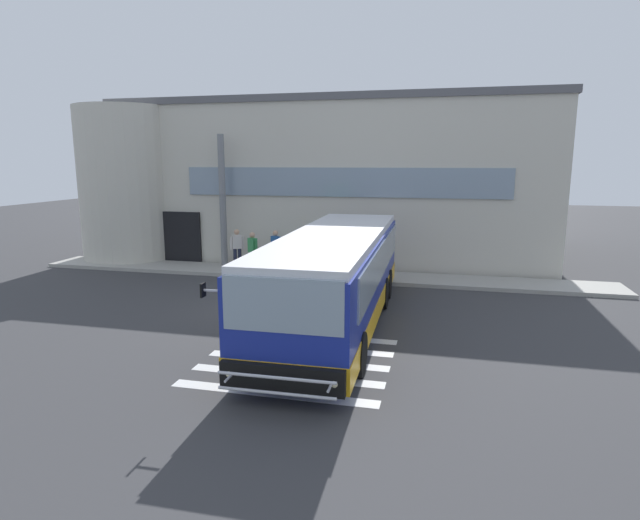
# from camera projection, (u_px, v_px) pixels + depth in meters

# --- Properties ---
(ground_plane) EXTENTS (80.00, 90.00, 0.02)m
(ground_plane) POSITION_uv_depth(u_px,v_px,m) (273.00, 308.00, 16.73)
(ground_plane) COLOR #353538
(ground_plane) RESTS_ON ground
(bay_paint_stripes) EXTENTS (4.40, 3.96, 0.01)m
(bay_paint_stripes) POSITION_uv_depth(u_px,v_px,m) (297.00, 361.00, 12.26)
(bay_paint_stripes) COLOR silver
(bay_paint_stripes) RESTS_ON ground
(terminal_building) EXTENTS (21.51, 13.80, 7.42)m
(terminal_building) POSITION_uv_depth(u_px,v_px,m) (330.00, 180.00, 27.25)
(terminal_building) COLOR beige
(terminal_building) RESTS_ON ground
(boarding_curb) EXTENTS (23.71, 2.00, 0.15)m
(boarding_curb) POSITION_uv_depth(u_px,v_px,m) (311.00, 274.00, 21.29)
(boarding_curb) COLOR #9E9B93
(boarding_curb) RESTS_ON ground
(entry_support_column) EXTENTS (0.28, 0.28, 5.64)m
(entry_support_column) POSITION_uv_depth(u_px,v_px,m) (223.00, 201.00, 22.25)
(entry_support_column) COLOR slate
(entry_support_column) RESTS_ON boarding_curb
(bus_main_foreground) EXTENTS (3.02, 11.00, 2.70)m
(bus_main_foreground) POSITION_uv_depth(u_px,v_px,m) (335.00, 280.00, 14.68)
(bus_main_foreground) COLOR navy
(bus_main_foreground) RESTS_ON ground
(passenger_near_column) EXTENTS (0.52, 0.38, 1.68)m
(passenger_near_column) POSITION_uv_depth(u_px,v_px,m) (237.00, 247.00, 21.98)
(passenger_near_column) COLOR #1E2338
(passenger_near_column) RESTS_ON boarding_curb
(passenger_by_doorway) EXTENTS (0.51, 0.39, 1.68)m
(passenger_by_doorway) POSITION_uv_depth(u_px,v_px,m) (253.00, 250.00, 21.10)
(passenger_by_doorway) COLOR #1E2338
(passenger_by_doorway) RESTS_ON boarding_curb
(passenger_at_curb_edge) EXTENTS (0.52, 0.49, 1.68)m
(passenger_at_curb_edge) POSITION_uv_depth(u_px,v_px,m) (276.00, 247.00, 21.65)
(passenger_at_curb_edge) COLOR #2D2D33
(passenger_at_curb_edge) RESTS_ON boarding_curb
(safety_bollard_yellow) EXTENTS (0.18, 0.18, 0.90)m
(safety_bollard_yellow) POSITION_uv_depth(u_px,v_px,m) (358.00, 274.00, 19.58)
(safety_bollard_yellow) COLOR yellow
(safety_bollard_yellow) RESTS_ON ground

